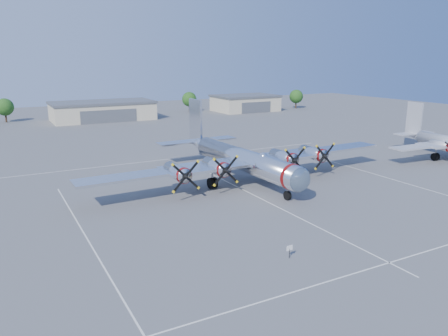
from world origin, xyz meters
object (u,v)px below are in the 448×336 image
tree_west (5,107)px  tree_far_east (296,96)px  hangar_center (103,111)px  twin_engine_east (447,157)px  hangar_east (245,103)px  tree_east (189,99)px  info_placard (290,249)px  main_bomber_b29 (239,179)px

tree_west → tree_far_east: same height
hangar_center → twin_engine_east: bearing=-61.4°
hangar_east → twin_engine_east: (-4.91, -79.07, -2.71)m
tree_east → info_placard: tree_east is taller
hangar_east → tree_west: (-73.00, 8.04, 1.51)m
main_bomber_b29 → info_placard: size_ratio=39.95×
hangar_east → main_bomber_b29: (-45.79, -74.39, -2.71)m
tree_far_east → tree_east: bearing=168.1°
tree_east → tree_far_east: bearing=-11.9°
hangar_east → tree_far_east: size_ratio=3.10×
tree_east → twin_engine_east: size_ratio=0.23×
hangar_east → info_placard: (-55.09, -99.09, -1.87)m
tree_far_east → hangar_center: bearing=178.3°
hangar_center → tree_far_east: tree_far_east is taller
hangar_center → tree_west: tree_west is taller
hangar_center → hangar_east: (48.00, 0.00, 0.00)m
tree_west → main_bomber_b29: size_ratio=0.14×
info_placard → twin_engine_east: bearing=20.0°
info_placard → hangar_east: bearing=59.2°
main_bomber_b29 → info_placard: (-9.30, -24.70, 0.85)m
tree_west → info_placard: tree_west is taller
tree_west → info_placard: size_ratio=5.53×
tree_west → hangar_center: bearing=-17.8°
hangar_center → tree_west: bearing=162.2°
tree_west → hangar_east: bearing=-6.3°
hangar_center → tree_far_east: bearing=-1.7°
twin_engine_east → main_bomber_b29: bearing=177.3°
hangar_center → hangar_east: same height
main_bomber_b29 → hangar_east: bearing=56.4°
tree_east → main_bomber_b29: 85.19m
tree_east → info_placard: (-37.09, -105.12, -3.38)m
tree_west → main_bomber_b29: bearing=-71.7°
hangar_east → tree_west: bearing=173.7°
info_placard → tree_far_east: bearing=50.6°
twin_engine_east → info_placard: size_ratio=23.89×
twin_engine_east → tree_far_east: bearing=76.0°
tree_east → main_bomber_b29: tree_east is taller
hangar_east → twin_engine_east: bearing=-93.6°
tree_east → info_placard: 111.53m
info_placard → tree_east: bearing=68.8°
main_bomber_b29 → tree_east: bearing=69.0°
tree_east → main_bomber_b29: bearing=-109.1°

